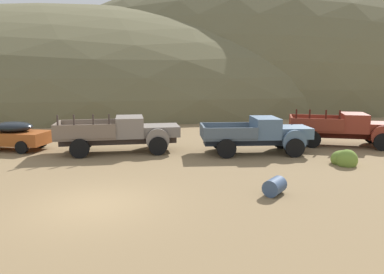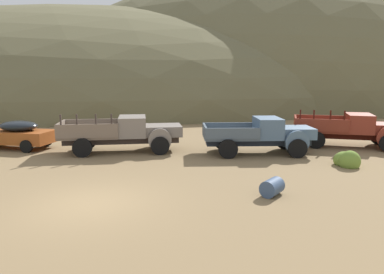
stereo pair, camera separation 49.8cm
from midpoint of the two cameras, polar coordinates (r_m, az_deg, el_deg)
name	(u,v)px [view 1 (the left image)]	position (r m, az deg, el deg)	size (l,w,h in m)	color
ground_plane	(95,205)	(12.15, -16.16, -10.25)	(300.00, 300.00, 0.00)	olive
hill_far_right	(83,97)	(71.03, -17.06, 6.08)	(113.36, 81.34, 29.83)	brown
hill_center	(257,97)	(68.96, 9.95, 6.27)	(84.76, 67.29, 39.96)	brown
car_oxide_orange	(9,135)	(22.40, -27.40, 0.31)	(4.66, 2.49, 1.57)	#A34C1E
truck_primer_gray	(129,133)	(19.60, -10.57, 0.61)	(6.61, 3.34, 2.16)	#3D322D
truck_chalk_blue	(265,135)	(19.26, 10.71, 0.38)	(5.77, 2.74, 1.89)	#262D39
truck_rust_red	(353,129)	(22.71, 23.47, 1.19)	(6.30, 3.46, 2.16)	#42140D
oil_drum_tipped	(276,186)	(12.80, 12.04, -7.64)	(0.96, 1.02, 0.59)	#384C6B
bush_between_trucks	(346,160)	(17.91, 22.42, -3.32)	(1.05, 1.28, 0.97)	olive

